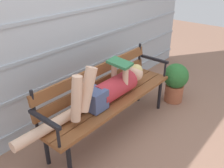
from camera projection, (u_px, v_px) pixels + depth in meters
The scene contains 5 objects.
ground_plane at pixel (118, 134), 2.90m from camera, with size 12.00×12.00×0.00m, color #936B56.
house_siding at pixel (67, 30), 2.82m from camera, with size 5.32×0.08×2.23m.
park_bench at pixel (107, 93), 2.76m from camera, with size 1.83×0.44×0.84m.
reclining_person at pixel (107, 90), 2.61m from camera, with size 1.71×0.27×0.53m.
potted_plant at pixel (175, 81), 3.45m from camera, with size 0.35×0.35×0.57m.
Camera 1 is at (-1.82, -1.41, 1.85)m, focal length 39.35 mm.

